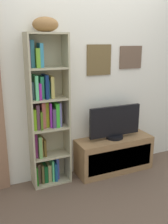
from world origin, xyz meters
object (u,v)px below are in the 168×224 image
(bookshelf, at_px, (45,117))
(football, at_px, (45,24))
(tv_stand, at_px, (114,154))
(television, at_px, (115,123))

(bookshelf, height_order, football, football)
(bookshelf, bearing_deg, tv_stand, -5.60)
(tv_stand, bearing_deg, bookshelf, 174.40)
(bookshelf, height_order, tv_stand, bookshelf)
(football, bearing_deg, bookshelf, 143.34)
(football, xyz_separation_m, tv_stand, (0.86, -0.06, -1.63))
(bookshelf, distance_m, tv_stand, 1.09)
(football, distance_m, tv_stand, 1.84)
(tv_stand, relative_size, television, 1.44)
(bookshelf, relative_size, tv_stand, 1.73)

